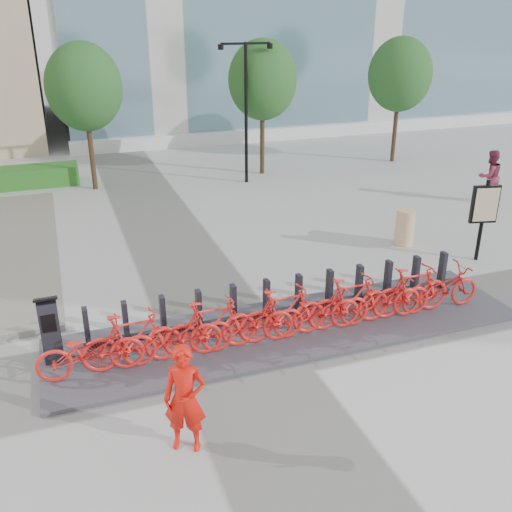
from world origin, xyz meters
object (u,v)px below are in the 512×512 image
object	(u,v)px
bike_0	(90,350)
map_sign	(484,208)
kiosk	(50,330)
worker_red	(185,399)
pedestrian	(490,176)
construction_barrel	(405,227)

from	to	relation	value
bike_0	map_sign	bearing A→B (deg)	-78.37
kiosk	worker_red	bearing A→B (deg)	-60.24
pedestrian	map_sign	xyz separation A→B (m)	(-3.63, -3.97, 0.54)
pedestrian	map_sign	size ratio (longest dim) A/B	0.82
worker_red	pedestrian	world-z (taller)	pedestrian
kiosk	construction_barrel	bearing A→B (deg)	15.77
map_sign	pedestrian	bearing A→B (deg)	60.44
pedestrian	construction_barrel	distance (m)	5.40
kiosk	worker_red	xyz separation A→B (m)	(1.79, -2.94, 0.14)
worker_red	map_sign	world-z (taller)	map_sign
kiosk	construction_barrel	world-z (taller)	kiosk
bike_0	construction_barrel	bearing A→B (deg)	-67.49
bike_0	construction_barrel	distance (m)	9.40
kiosk	construction_barrel	xyz separation A→B (m)	(9.31, 2.90, -0.22)
kiosk	construction_barrel	distance (m)	9.75
kiosk	map_sign	bearing A→B (deg)	5.71
bike_0	map_sign	xyz separation A→B (m)	(9.88, 2.03, 0.86)
bike_0	pedestrian	xyz separation A→B (m)	(13.51, 6.00, 0.32)
pedestrian	map_sign	distance (m)	5.40
kiosk	map_sign	xyz separation A→B (m)	(10.50, 1.34, 0.71)
kiosk	pedestrian	world-z (taller)	pedestrian
worker_red	map_sign	distance (m)	9.73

